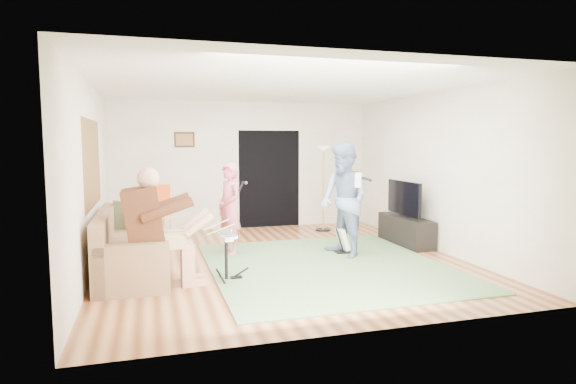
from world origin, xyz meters
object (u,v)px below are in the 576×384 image
at_px(sofa, 127,254).
at_px(torchiere_lamp, 323,173).
at_px(singer, 229,209).
at_px(guitarist, 344,200).
at_px(guitar_spare, 343,239).
at_px(tv_cabinet, 406,230).
at_px(television, 404,198).
at_px(dining_chair, 160,222).
at_px(drum_kit, 226,259).

distance_m(sofa, torchiere_lamp, 4.60).
xyz_separation_m(singer, guitarist, (1.75, -0.67, 0.16)).
xyz_separation_m(guitar_spare, tv_cabinet, (1.39, 0.39, 0.01)).
xyz_separation_m(sofa, singer, (1.59, 0.84, 0.46)).
relative_size(torchiere_lamp, tv_cabinet, 1.26).
height_order(guitar_spare, tv_cabinet, guitar_spare).
distance_m(sofa, television, 4.84).
distance_m(guitar_spare, torchiere_lamp, 2.31).
distance_m(guitar_spare, dining_chair, 3.40).
distance_m(tv_cabinet, television, 0.60).
bearing_deg(guitarist, dining_chair, -137.21).
relative_size(sofa, drum_kit, 3.33).
bearing_deg(television, singer, 178.17).
xyz_separation_m(torchiere_lamp, dining_chair, (-3.32, -0.31, -0.84)).
height_order(guitar_spare, torchiere_lamp, torchiere_lamp).
bearing_deg(torchiere_lamp, guitar_spare, -101.09).
bearing_deg(tv_cabinet, dining_chair, 162.51).
xyz_separation_m(drum_kit, tv_cabinet, (3.50, 1.39, -0.04)).
relative_size(guitarist, television, 1.71).
distance_m(sofa, drum_kit, 1.45).
bearing_deg(dining_chair, sofa, -106.51).
height_order(guitarist, tv_cabinet, guitarist).
height_order(sofa, dining_chair, dining_chair).
height_order(guitar_spare, dining_chair, dining_chair).
xyz_separation_m(singer, dining_chair, (-1.09, 1.26, -0.38)).
relative_size(drum_kit, guitarist, 0.36).
bearing_deg(torchiere_lamp, drum_kit, -129.41).
xyz_separation_m(guitarist, tv_cabinet, (1.45, 0.57, -0.67)).
bearing_deg(sofa, television, 8.88).
bearing_deg(television, torchiere_lamp, 119.33).
xyz_separation_m(sofa, dining_chair, (0.49, 2.10, 0.08)).
distance_m(torchiere_lamp, dining_chair, 3.44).
bearing_deg(sofa, guitarist, 3.03).
bearing_deg(dining_chair, tv_cabinet, -20.73).
bearing_deg(drum_kit, singer, 78.98).
bearing_deg(guitar_spare, singer, 164.89).
bearing_deg(guitar_spare, guitarist, -110.37).
height_order(singer, guitarist, guitarist).
bearing_deg(television, tv_cabinet, 0.00).
xyz_separation_m(sofa, guitarist, (3.34, 0.18, 0.62)).
xyz_separation_m(torchiere_lamp, tv_cabinet, (0.99, -1.67, -0.96)).
bearing_deg(sofa, dining_chair, 76.73).
height_order(sofa, guitarist, guitarist).
xyz_separation_m(dining_chair, television, (4.25, -1.36, 0.47)).
height_order(drum_kit, television, television).
height_order(drum_kit, torchiere_lamp, torchiere_lamp).
bearing_deg(drum_kit, sofa, 153.42).
distance_m(sofa, dining_chair, 2.16).
bearing_deg(television, drum_kit, -158.02).
bearing_deg(tv_cabinet, singer, 178.20).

